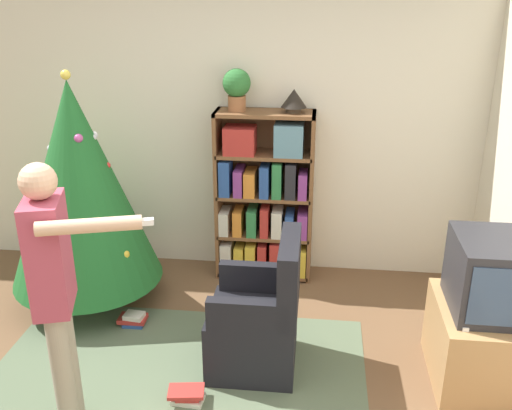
{
  "coord_description": "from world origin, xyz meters",
  "views": [
    {
      "loc": [
        0.66,
        -2.37,
        2.39
      ],
      "look_at": [
        0.27,
        0.99,
        1.05
      ],
      "focal_mm": 40.0,
      "sensor_mm": 36.0,
      "label": 1
    }
  ],
  "objects_px": {
    "armchair": "(259,322)",
    "standing_person": "(55,283)",
    "bookshelf": "(265,201)",
    "television": "(488,275)",
    "christmas_tree": "(79,185)",
    "table_lamp": "(294,99)",
    "potted_plant": "(236,87)"
  },
  "relations": [
    {
      "from": "armchair",
      "to": "potted_plant",
      "type": "distance_m",
      "value": 1.84
    },
    {
      "from": "christmas_tree",
      "to": "potted_plant",
      "type": "relative_size",
      "value": 5.53
    },
    {
      "from": "christmas_tree",
      "to": "standing_person",
      "type": "xyz_separation_m",
      "value": [
        0.43,
        -1.34,
        -0.05
      ]
    },
    {
      "from": "bookshelf",
      "to": "television",
      "type": "relative_size",
      "value": 2.66
    },
    {
      "from": "television",
      "to": "armchair",
      "type": "relative_size",
      "value": 0.58
    },
    {
      "from": "armchair",
      "to": "standing_person",
      "type": "height_order",
      "value": "standing_person"
    },
    {
      "from": "armchair",
      "to": "standing_person",
      "type": "xyz_separation_m",
      "value": [
        -0.98,
        -0.7,
        0.61
      ]
    },
    {
      "from": "television",
      "to": "potted_plant",
      "type": "height_order",
      "value": "potted_plant"
    },
    {
      "from": "table_lamp",
      "to": "christmas_tree",
      "type": "bearing_deg",
      "value": -157.94
    },
    {
      "from": "television",
      "to": "armchair",
      "type": "height_order",
      "value": "television"
    },
    {
      "from": "bookshelf",
      "to": "television",
      "type": "distance_m",
      "value": 1.92
    },
    {
      "from": "bookshelf",
      "to": "table_lamp",
      "type": "height_order",
      "value": "table_lamp"
    },
    {
      "from": "television",
      "to": "potted_plant",
      "type": "relative_size",
      "value": 1.63
    },
    {
      "from": "armchair",
      "to": "standing_person",
      "type": "relative_size",
      "value": 0.58
    },
    {
      "from": "table_lamp",
      "to": "armchair",
      "type": "bearing_deg",
      "value": -95.68
    },
    {
      "from": "bookshelf",
      "to": "christmas_tree",
      "type": "distance_m",
      "value": 1.49
    },
    {
      "from": "television",
      "to": "armchair",
      "type": "distance_m",
      "value": 1.43
    },
    {
      "from": "bookshelf",
      "to": "table_lamp",
      "type": "relative_size",
      "value": 7.14
    },
    {
      "from": "bookshelf",
      "to": "christmas_tree",
      "type": "height_order",
      "value": "christmas_tree"
    },
    {
      "from": "bookshelf",
      "to": "table_lamp",
      "type": "xyz_separation_m",
      "value": [
        0.22,
        0.01,
        0.85
      ]
    },
    {
      "from": "standing_person",
      "to": "table_lamp",
      "type": "xyz_separation_m",
      "value": [
        1.11,
        1.96,
        0.59
      ]
    },
    {
      "from": "bookshelf",
      "to": "table_lamp",
      "type": "bearing_deg",
      "value": 2.15
    },
    {
      "from": "christmas_tree",
      "to": "television",
      "type": "bearing_deg",
      "value": -12.92
    },
    {
      "from": "christmas_tree",
      "to": "potted_plant",
      "type": "xyz_separation_m",
      "value": [
        1.09,
        0.62,
        0.64
      ]
    },
    {
      "from": "standing_person",
      "to": "potted_plant",
      "type": "distance_m",
      "value": 2.18
    },
    {
      "from": "television",
      "to": "christmas_tree",
      "type": "distance_m",
      "value": 2.86
    },
    {
      "from": "armchair",
      "to": "potted_plant",
      "type": "xyz_separation_m",
      "value": [
        -0.32,
        1.27,
        1.29
      ]
    },
    {
      "from": "christmas_tree",
      "to": "table_lamp",
      "type": "xyz_separation_m",
      "value": [
        1.54,
        0.62,
        0.55
      ]
    },
    {
      "from": "television",
      "to": "potted_plant",
      "type": "bearing_deg",
      "value": 143.28
    },
    {
      "from": "bookshelf",
      "to": "table_lamp",
      "type": "distance_m",
      "value": 0.87
    },
    {
      "from": "bookshelf",
      "to": "potted_plant",
      "type": "relative_size",
      "value": 4.34
    },
    {
      "from": "bookshelf",
      "to": "standing_person",
      "type": "relative_size",
      "value": 0.9
    }
  ]
}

